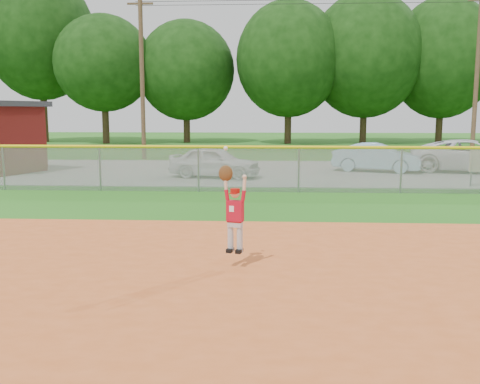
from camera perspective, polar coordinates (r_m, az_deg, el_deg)
name	(u,v)px	position (r m, az deg, el deg)	size (l,w,h in m)	color
ground	(334,294)	(8.12, 10.01, -10.71)	(120.00, 120.00, 0.00)	#236316
parking_strip	(291,172)	(23.77, 5.49, 2.17)	(44.00, 10.00, 0.03)	gray
car_white_a	(215,162)	(21.50, -2.72, 3.23)	(1.47, 3.64, 1.24)	white
car_blue	(377,157)	(24.33, 14.37, 3.60)	(1.32, 3.79, 1.25)	#91C0D8
car_white_b	(471,156)	(25.44, 23.42, 3.56)	(2.35, 5.09, 1.42)	white
outfield_fence	(299,166)	(17.72, 6.29, 2.78)	(40.06, 0.10, 1.55)	gray
power_lines	(307,74)	(29.74, 7.12, 12.43)	(19.40, 0.24, 9.00)	#4C3823
tree_line	(294,52)	(45.81, 5.75, 14.68)	(62.37, 13.00, 14.43)	#422D1C
ballplayer	(234,210)	(9.01, -0.68, -1.89)	(0.49, 0.27, 1.80)	silver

